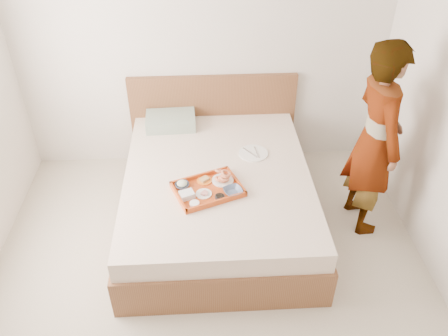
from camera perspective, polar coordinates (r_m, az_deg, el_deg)
ground at (r=3.51m, az=-1.50°, el=-17.63°), size 3.50×4.00×0.01m
wall_back at (r=4.33m, az=-2.77°, el=15.74°), size 3.50×0.01×2.60m
bed at (r=4.00m, az=-0.80°, el=-3.58°), size 1.65×2.00×0.53m
headboard at (r=4.67m, az=-1.37°, el=6.15°), size 1.65×0.06×0.95m
pillow at (r=4.45m, az=-6.67°, el=5.88°), size 0.48×0.34×0.11m
tray at (r=3.63m, az=-2.02°, el=-2.63°), size 0.62×0.54×0.05m
prawn_plate at (r=3.72m, az=-0.16°, el=-1.54°), size 0.23×0.23×0.01m
navy_bowl_big at (r=3.59m, az=1.12°, el=-2.92°), size 0.19×0.19×0.04m
sauce_dish at (r=3.54m, az=-0.54°, el=-3.67°), size 0.10×0.10×0.03m
meat_plate at (r=3.59m, az=-2.55°, el=-3.25°), size 0.17×0.17×0.01m
bread_plate at (r=3.72m, az=-2.46°, el=-1.56°), size 0.16×0.16×0.01m
salad_bowl at (r=3.66m, az=-5.24°, el=-2.17°), size 0.15×0.15×0.04m
plastic_tub at (r=3.56m, az=-4.66°, el=-3.35°), size 0.13×0.12×0.05m
cheese_round at (r=3.49m, az=-3.70°, el=-4.49°), size 0.10×0.10×0.03m
dinner_plate at (r=4.06m, az=3.68°, el=1.85°), size 0.33×0.33×0.01m
person at (r=3.85m, az=18.36°, el=3.27°), size 0.47×0.65×1.69m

